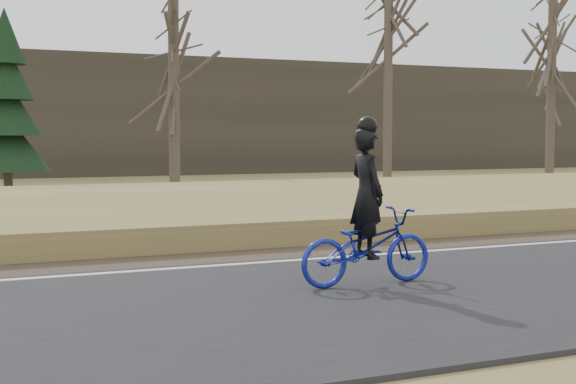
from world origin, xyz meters
name	(u,v)px	position (x,y,z in m)	size (l,w,h in m)	color
ground	(528,250)	(0.00, 0.00, 0.00)	(120.00, 120.00, 0.00)	#947D4B
edge_line	(521,245)	(0.00, 0.20, 0.07)	(120.00, 0.12, 0.01)	silver
shoulder	(485,240)	(0.00, 1.20, 0.02)	(120.00, 1.60, 0.04)	#473A2B
embankment	(400,215)	(0.00, 4.20, 0.22)	(120.00, 5.00, 0.44)	#947D4B
ballast	(324,202)	(0.00, 8.00, 0.23)	(120.00, 3.00, 0.45)	slate
railroad	(324,191)	(0.00, 8.00, 0.53)	(120.00, 2.40, 0.29)	black
treeline_backdrop	(134,116)	(0.00, 30.00, 3.00)	(120.00, 4.00, 6.00)	#383328
cyclist	(367,232)	(-4.35, -2.00, 0.74)	(1.89, 0.70, 2.17)	navy
bare_tree_near_left	(174,93)	(-2.19, 14.63, 3.37)	(0.36, 0.36, 6.73)	brown
bare_tree_center	(388,75)	(7.11, 16.64, 4.39)	(0.36, 0.36, 8.78)	brown
bare_tree_right	(551,86)	(13.10, 14.11, 3.96)	(0.36, 0.36, 7.93)	brown
bare_tree_far_right	(551,99)	(17.97, 19.56, 3.75)	(0.36, 0.36, 7.49)	brown
conifer	(6,109)	(-7.34, 15.27, 2.81)	(2.60, 2.60, 5.93)	brown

